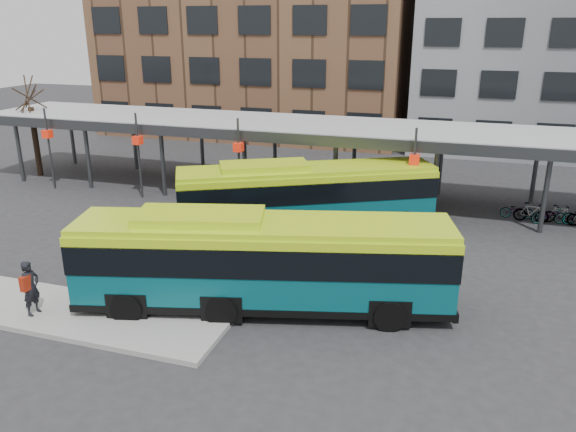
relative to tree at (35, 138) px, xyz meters
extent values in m
plane|color=#28282B|center=(18.00, -12.00, -2.43)|extent=(120.00, 120.00, 0.00)
cube|color=gray|center=(12.50, -15.00, -2.34)|extent=(14.00, 3.00, 0.18)
cube|color=#999B9E|center=(18.00, 1.00, 1.57)|extent=(40.00, 6.00, 0.35)
cube|color=#383A3D|center=(18.00, -2.00, 1.42)|extent=(40.00, 0.15, 0.55)
cylinder|color=#383A3D|center=(0.00, -1.50, -0.53)|extent=(0.24, 0.24, 3.80)
cylinder|color=#383A3D|center=(0.00, 3.50, -0.53)|extent=(0.24, 0.24, 3.80)
cylinder|color=#383A3D|center=(5.00, -1.50, -0.53)|extent=(0.24, 0.24, 3.80)
cylinder|color=#383A3D|center=(5.00, 3.50, -0.53)|extent=(0.24, 0.24, 3.80)
cylinder|color=#383A3D|center=(10.00, -1.50, -0.53)|extent=(0.24, 0.24, 3.80)
cylinder|color=#383A3D|center=(10.00, 3.50, -0.53)|extent=(0.24, 0.24, 3.80)
cylinder|color=#383A3D|center=(15.00, -1.50, -0.53)|extent=(0.24, 0.24, 3.80)
cylinder|color=#383A3D|center=(15.00, 3.50, -0.53)|extent=(0.24, 0.24, 3.80)
cylinder|color=#383A3D|center=(20.00, -1.50, -0.53)|extent=(0.24, 0.24, 3.80)
cylinder|color=#383A3D|center=(20.00, 3.50, -0.53)|extent=(0.24, 0.24, 3.80)
cylinder|color=#383A3D|center=(25.00, -1.50, -0.53)|extent=(0.24, 0.24, 3.80)
cylinder|color=#383A3D|center=(25.00, 3.50, -0.53)|extent=(0.24, 0.24, 3.80)
cylinder|color=#383A3D|center=(30.00, -1.50, -0.53)|extent=(0.24, 0.24, 3.80)
cylinder|color=#383A3D|center=(30.00, 3.50, -0.53)|extent=(0.24, 0.24, 3.80)
cylinder|color=#383A3D|center=(3.00, -2.30, -0.03)|extent=(0.12, 0.12, 4.80)
cube|color=red|center=(3.00, -2.30, 0.87)|extent=(0.45, 0.45, 0.45)
cylinder|color=#383A3D|center=(9.00, -2.30, -0.03)|extent=(0.12, 0.12, 4.80)
cube|color=red|center=(9.00, -2.30, 0.87)|extent=(0.45, 0.45, 0.45)
cylinder|color=#383A3D|center=(15.00, -2.30, -0.03)|extent=(0.12, 0.12, 4.80)
cube|color=red|center=(15.00, -2.30, 0.87)|extent=(0.45, 0.45, 0.45)
cylinder|color=#383A3D|center=(24.00, -2.30, -0.03)|extent=(0.12, 0.12, 4.80)
cube|color=red|center=(24.00, -2.30, 0.87)|extent=(0.45, 0.45, 0.45)
cylinder|color=black|center=(0.00, 0.00, -0.23)|extent=(0.36, 0.36, 4.40)
cylinder|color=black|center=(0.10, 0.00, 2.37)|extent=(0.08, 1.63, 1.59)
cylinder|color=black|center=(0.00, 0.10, 2.37)|extent=(1.63, 0.13, 1.59)
cylinder|color=black|center=(-0.10, -0.01, 2.37)|extent=(0.15, 1.63, 1.59)
cylinder|color=black|center=(0.00, -0.10, 2.37)|extent=(1.63, 0.10, 1.59)
cube|color=brown|center=(8.00, 20.00, 8.57)|extent=(26.00, 14.00, 22.00)
cube|color=#074C55|center=(20.08, -12.48, -0.76)|extent=(12.83, 5.72, 2.62)
cube|color=black|center=(20.08, -12.48, -0.23)|extent=(12.90, 5.79, 1.00)
cube|color=#AFD315|center=(20.08, -12.48, 0.66)|extent=(12.80, 5.62, 0.21)
cube|color=#AFD315|center=(18.05, -13.01, 0.87)|extent=(4.53, 2.89, 0.37)
cube|color=black|center=(20.08, -12.48, -1.94)|extent=(12.91, 5.80, 0.25)
cylinder|color=black|center=(24.46, -12.65, -1.91)|extent=(1.09, 0.57, 1.05)
cylinder|color=black|center=(23.81, -10.18, -1.91)|extent=(1.09, 0.57, 1.05)
cylinder|color=black|center=(19.19, -14.03, -1.91)|extent=(1.09, 0.57, 1.05)
cylinder|color=black|center=(18.54, -11.56, -1.91)|extent=(1.09, 0.57, 1.05)
cylinder|color=black|center=(16.14, -14.83, -1.91)|extent=(1.09, 0.57, 1.05)
cylinder|color=black|center=(15.50, -12.36, -1.91)|extent=(1.09, 0.57, 1.05)
cube|color=#074C55|center=(19.29, -4.35, -0.83)|extent=(11.79, 7.85, 2.50)
cube|color=black|center=(19.29, -4.35, -0.33)|extent=(11.86, 7.93, 0.95)
cube|color=#AFD315|center=(19.29, -4.35, 0.52)|extent=(11.74, 7.76, 0.20)
cube|color=#AFD315|center=(17.52, -5.29, 0.72)|extent=(4.38, 3.47, 0.35)
cube|color=black|center=(19.29, -4.35, -1.96)|extent=(11.87, 7.93, 0.24)
cylinder|color=black|center=(23.41, -3.55, -1.93)|extent=(1.03, 0.74, 1.00)
cylinder|color=black|center=(22.26, -1.39, -1.93)|extent=(1.03, 0.74, 1.00)
cylinder|color=black|center=(18.80, -6.00, -1.93)|extent=(1.03, 0.74, 1.00)
cylinder|color=black|center=(17.66, -3.84, -1.93)|extent=(1.03, 0.74, 1.00)
cylinder|color=black|center=(16.15, -7.41, -1.93)|extent=(1.03, 0.74, 1.00)
cylinder|color=black|center=(15.00, -5.25, -1.93)|extent=(1.03, 0.74, 1.00)
imported|color=black|center=(12.99, -15.51, -1.31)|extent=(0.48, 0.71, 1.89)
cube|color=maroon|center=(12.99, -15.69, -1.05)|extent=(0.22, 0.36, 0.50)
imported|color=slate|center=(29.06, 0.36, -2.01)|extent=(1.64, 0.67, 0.84)
imported|color=slate|center=(29.69, -0.03, -1.94)|extent=(1.68, 0.61, 0.99)
imported|color=slate|center=(30.50, -0.05, -1.98)|extent=(1.81, 1.09, 0.90)
imported|color=slate|center=(31.01, 0.21, -1.97)|extent=(1.56, 0.53, 0.92)
camera|label=1|loc=(26.21, -28.87, 7.00)|focal=35.00mm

